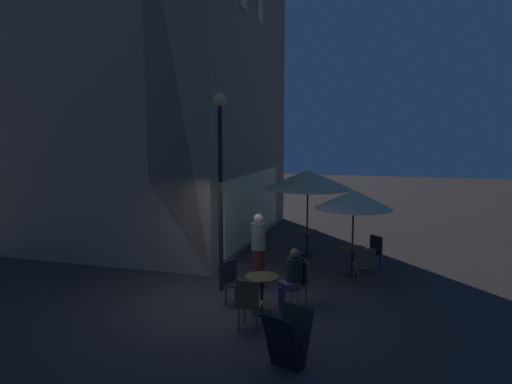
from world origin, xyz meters
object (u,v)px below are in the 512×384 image
Objects in this scene: street_lamp_near_corner at (220,164)px; patron_standing_1 at (258,251)px; cafe_chair_0 at (374,250)px; cafe_chair_2 at (299,279)px; cafe_chair_3 at (233,279)px; cafe_table_1 at (307,238)px; patio_umbrella_1 at (308,180)px; cafe_chair_1 at (365,263)px; patron_seated_0 at (293,274)px; patio_umbrella_0 at (354,200)px; cafe_table_0 at (352,256)px; menu_sandwich_board at (288,339)px; cafe_chair_4 at (249,300)px; cafe_table_2 at (262,287)px.

street_lamp_near_corner is 2.53× the size of patron_standing_1.
cafe_chair_2 is at bearing 15.46° from cafe_chair_0.
cafe_chair_2 is at bearing 33.81° from cafe_chair_3.
patio_umbrella_1 is (0.00, 0.00, 1.73)m from cafe_table_1.
cafe_chair_1 is 2.07m from cafe_chair_2.
patio_umbrella_1 is at bearing -125.17° from patron_seated_0.
cafe_chair_2 is at bearing 160.35° from patio_umbrella_0.
cafe_chair_3 is at bearing 140.45° from patio_umbrella_0.
cafe_table_0 is 2.77m from patron_seated_0.
cafe_table_1 is (6.59, 0.86, 0.05)m from menu_sandwich_board.
street_lamp_near_corner is 2.18m from patron_standing_1.
patio_umbrella_0 reaches higher than cafe_chair_4.
patio_umbrella_0 is 4.39m from cafe_chair_4.
cafe_chair_0 is at bearing -29.35° from cafe_chair_1.
cafe_chair_0 is at bearing -23.49° from cafe_chair_4.
patio_umbrella_0 is at bearing -90.00° from cafe_table_0.
patio_umbrella_1 reaches higher than patron_standing_1.
cafe_chair_2 is at bearing 160.35° from cafe_table_0.
menu_sandwich_board is 3.75m from patron_standing_1.
street_lamp_near_corner is 4.45m from cafe_table_1.
patron_seated_0 is (0.14, -1.25, 0.16)m from cafe_chair_3.
cafe_table_2 is at bearing 116.56° from cafe_chair_1.
street_lamp_near_corner reaches higher than patron_standing_1.
patron_standing_1 is (3.44, 1.44, 0.43)m from menu_sandwich_board.
patio_umbrella_1 reaches higher than cafe_chair_0.
cafe_table_1 reaches higher than cafe_table_0.
patio_umbrella_1 is 3.48m from patron_standing_1.
cafe_chair_4 reaches higher than cafe_table_1.
patron_standing_1 is (-3.15, 0.58, 0.38)m from cafe_table_1.
cafe_table_2 is 3.67m from patio_umbrella_0.
patio_umbrella_1 is (1.55, 1.42, 0.31)m from patio_umbrella_0.
cafe_chair_4 is at bearing 179.06° from cafe_table_2.
patron_seated_0 is at bearing 14.47° from cafe_chair_0.
patio_umbrella_1 is at bearing -123.50° from cafe_chair_2.
cafe_chair_2 reaches higher than cafe_chair_1.
cafe_chair_2 and cafe_chair_4 have the same top height.
street_lamp_near_corner is at bearing 158.77° from cafe_table_1.
patio_umbrella_0 is 3.02m from patron_seated_0.
menu_sandwich_board is 6.88m from patio_umbrella_1.
patron_standing_1 reaches higher than cafe_chair_1.
cafe_table_0 is at bearing 74.35° from cafe_chair_3.
cafe_chair_0 is 0.52× the size of patron_standing_1.
patio_umbrella_0 reaches higher than cafe_chair_2.
cafe_chair_4 is 1.42m from patron_seated_0.
patio_umbrella_1 is at bearing -76.57° from cafe_chair_0.
cafe_chair_2 is 1.00× the size of cafe_chair_4.
cafe_chair_1 reaches higher than cafe_table_0.
cafe_chair_3 is at bearing 102.98° from cafe_chair_1.
cafe_chair_0 is at bearing -39.68° from cafe_table_0.
cafe_chair_4 reaches higher than cafe_table_2.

